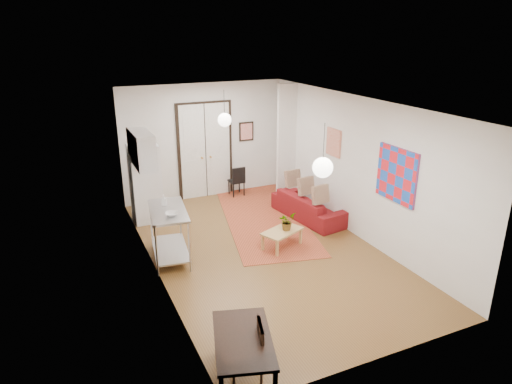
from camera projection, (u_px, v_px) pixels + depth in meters
name	position (u px, v px, depth m)	size (l,w,h in m)	color
floor	(263.00, 250.00, 9.04)	(7.00, 7.00, 0.00)	brown
ceiling	(264.00, 103.00, 8.06)	(4.20, 7.00, 0.02)	white
wall_back	(204.00, 141.00, 11.55)	(4.20, 0.02, 2.90)	silver
wall_front	(386.00, 263.00, 5.56)	(4.20, 0.02, 2.90)	silver
wall_left	(152.00, 197.00, 7.74)	(0.02, 7.00, 2.90)	silver
wall_right	(355.00, 167.00, 9.37)	(0.02, 7.00, 2.90)	silver
double_doors	(205.00, 151.00, 11.60)	(1.44, 0.06, 2.50)	white
stub_partition	(286.00, 142.00, 11.46)	(0.50, 0.10, 2.90)	silver
wall_cabinet	(142.00, 150.00, 8.94)	(0.35, 1.00, 0.70)	silver
painting_popart	(397.00, 175.00, 8.22)	(0.05, 1.00, 1.00)	red
painting_abstract	(334.00, 142.00, 9.93)	(0.05, 0.50, 0.60)	beige
poster_back	(246.00, 131.00, 11.92)	(0.40, 0.03, 0.50)	red
print_left	(130.00, 142.00, 9.29)	(0.03, 0.44, 0.54)	#9A5F40
pendant_back	(225.00, 120.00, 10.00)	(0.30, 0.30, 0.80)	white
pendant_front	(323.00, 167.00, 6.57)	(0.30, 0.30, 0.80)	white
kilim_rug	(263.00, 216.00, 10.66)	(1.71, 4.56, 0.01)	#B4482D
sofa	(309.00, 206.00, 10.48)	(1.96, 0.77, 0.57)	maroon
coffee_table	(282.00, 233.00, 9.05)	(0.95, 0.75, 0.37)	tan
potted_plant	(287.00, 221.00, 9.01)	(0.28, 0.32, 0.36)	#35632C
kitchen_counter	(169.00, 227.00, 8.49)	(0.83, 1.38, 1.00)	#BABCBF
bowl	(172.00, 214.00, 8.11)	(0.23, 0.23, 0.06)	silver
soap_bottle	(164.00, 200.00, 8.56)	(0.09, 0.10, 0.21)	#528FB2
fridge	(145.00, 183.00, 10.17)	(0.62, 0.62, 1.77)	silver
dining_table	(243.00, 343.00, 5.47)	(1.00, 1.34, 0.66)	black
dining_chair_near	(244.00, 346.00, 5.59)	(0.48, 0.60, 0.82)	#3B1F12
dining_chair_far	(244.00, 346.00, 5.59)	(0.48, 0.60, 0.82)	#3B1F12
black_side_chair	(235.00, 178.00, 11.93)	(0.37, 0.37, 0.79)	black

